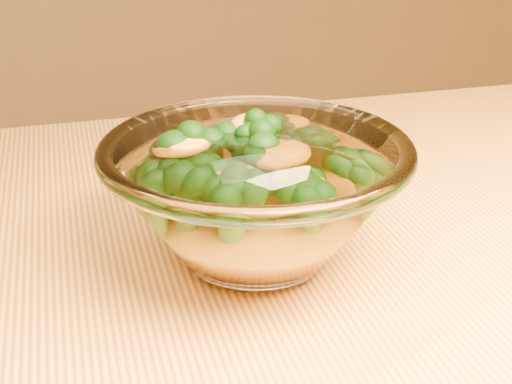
% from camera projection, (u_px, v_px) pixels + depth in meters
% --- Properties ---
extents(glass_bowl, '(0.20, 0.20, 0.09)m').
position_uv_depth(glass_bowl, '(256.00, 198.00, 0.47)').
color(glass_bowl, white).
rests_on(glass_bowl, table).
extents(cheese_sauce, '(0.11, 0.11, 0.03)m').
position_uv_depth(cheese_sauce, '(256.00, 224.00, 0.48)').
color(cheese_sauce, orange).
rests_on(cheese_sauce, glass_bowl).
extents(broccoli_heap, '(0.14, 0.12, 0.07)m').
position_uv_depth(broccoli_heap, '(247.00, 172.00, 0.48)').
color(broccoli_heap, black).
rests_on(broccoli_heap, cheese_sauce).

